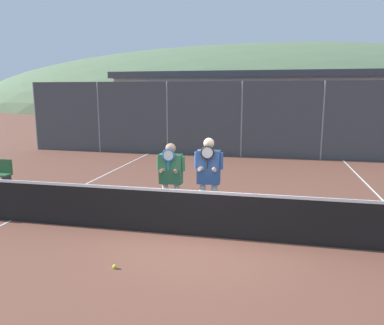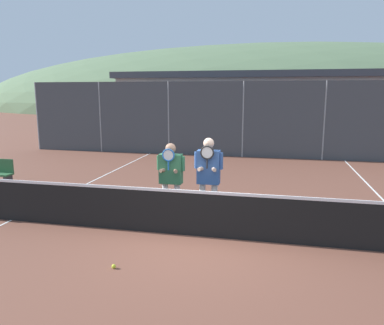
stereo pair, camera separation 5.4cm
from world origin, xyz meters
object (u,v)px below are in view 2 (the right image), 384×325
player_leftmost (171,174)px  player_center_left (208,174)px  car_far_left (138,128)px  car_left_of_center (230,130)px  car_center (337,134)px  tennis_ball_on_court (114,266)px

player_leftmost → player_center_left: bearing=-9.2°
car_far_left → player_center_left: bearing=-62.3°
player_center_left → car_left_of_center: bearing=94.6°
car_far_left → car_center: 9.66m
player_center_left → car_far_left: 12.04m
car_far_left → car_center: bearing=0.5°
player_center_left → car_center: player_center_left is taller
player_center_left → car_center: 11.49m
player_leftmost → player_center_left: player_center_left is taller
car_far_left → car_center: (9.66, 0.09, -0.06)m
player_leftmost → car_far_left: (-4.75, 10.52, -0.08)m
player_leftmost → car_center: bearing=65.2°
car_left_of_center → car_center: car_left_of_center is taller
player_leftmost → player_center_left: 0.86m
car_far_left → tennis_ball_on_court: bearing=-70.9°
car_far_left → tennis_ball_on_court: 13.78m
player_center_left → car_center: bearing=69.3°
player_center_left → car_far_left: bearing=117.7°
car_center → player_center_left: bearing=-110.7°
player_leftmost → tennis_ball_on_court: player_leftmost is taller
tennis_ball_on_court → car_center: bearing=68.5°
player_leftmost → car_far_left: size_ratio=0.41×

